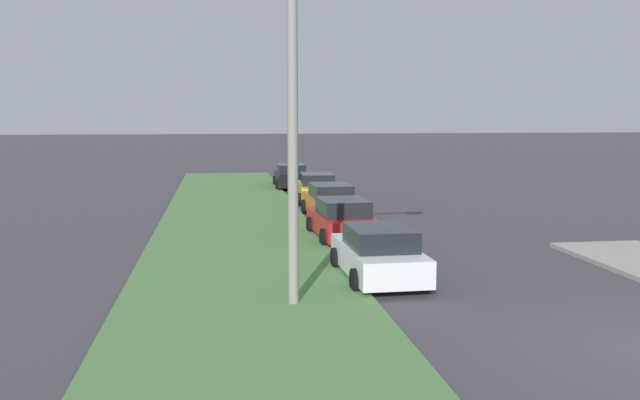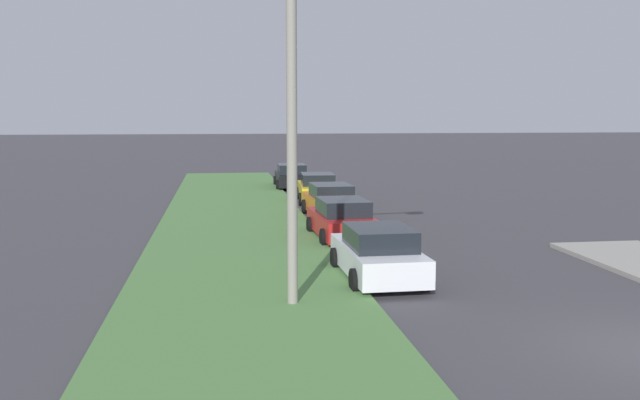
{
  "view_description": "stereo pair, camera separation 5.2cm",
  "coord_description": "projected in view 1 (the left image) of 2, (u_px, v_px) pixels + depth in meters",
  "views": [
    {
      "loc": [
        -11.43,
        8.05,
        4.42
      ],
      "look_at": [
        12.53,
        4.54,
        1.41
      ],
      "focal_mm": 38.67,
      "sensor_mm": 36.0,
      "label": 1
    },
    {
      "loc": [
        -11.44,
        8.0,
        4.42
      ],
      "look_at": [
        12.53,
        4.54,
        1.41
      ],
      "focal_mm": 38.67,
      "sensor_mm": 36.0,
      "label": 2
    }
  ],
  "objects": [
    {
      "name": "grass_median",
      "position": [
        239.0,
        254.0,
        21.66
      ],
      "size": [
        60.0,
        6.0,
        0.12
      ],
      "primitive_type": "cube",
      "color": "#517F42",
      "rests_on": "ground"
    },
    {
      "name": "parked_car_white",
      "position": [
        379.0,
        254.0,
        18.43
      ],
      "size": [
        4.33,
        2.08,
        1.47
      ],
      "rotation": [
        0.0,
        0.0,
        0.02
      ],
      "color": "silver",
      "rests_on": "ground"
    },
    {
      "name": "parked_car_red",
      "position": [
        342.0,
        220.0,
        24.41
      ],
      "size": [
        4.37,
        2.15,
        1.47
      ],
      "rotation": [
        0.0,
        0.0,
        0.04
      ],
      "color": "red",
      "rests_on": "ground"
    },
    {
      "name": "parked_car_orange",
      "position": [
        330.0,
        201.0,
        29.63
      ],
      "size": [
        4.35,
        2.12,
        1.47
      ],
      "rotation": [
        0.0,
        0.0,
        0.03
      ],
      "color": "orange",
      "rests_on": "ground"
    },
    {
      "name": "parked_car_yellow",
      "position": [
        317.0,
        188.0,
        34.93
      ],
      "size": [
        4.4,
        2.22,
        1.47
      ],
      "rotation": [
        0.0,
        0.0,
        -0.06
      ],
      "color": "gold",
      "rests_on": "ground"
    },
    {
      "name": "parked_car_black",
      "position": [
        291.0,
        177.0,
        41.49
      ],
      "size": [
        4.34,
        2.1,
        1.47
      ],
      "rotation": [
        0.0,
        0.0,
        -0.02
      ],
      "color": "black",
      "rests_on": "ground"
    },
    {
      "name": "streetlight",
      "position": [
        308.0,
        116.0,
        15.4
      ],
      "size": [
        0.68,
        2.87,
        7.5
      ],
      "color": "gray",
      "rests_on": "ground"
    }
  ]
}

